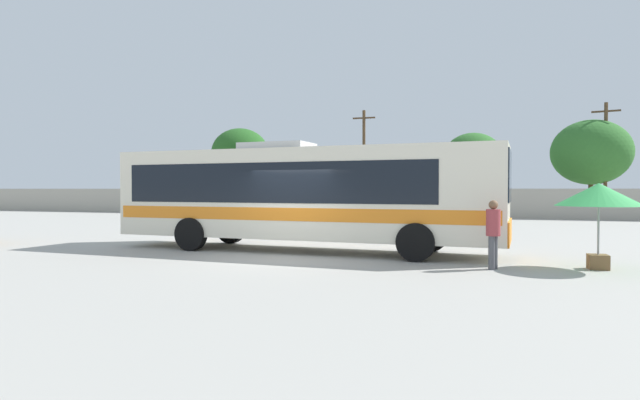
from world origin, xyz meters
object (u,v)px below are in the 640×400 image
at_px(parked_car_second_silver, 271,206).
at_px(roadside_tree_midleft, 274,162).
at_px(coach_bus_cream_orange, 300,193).
at_px(vendor_umbrella_secondary_green, 599,197).
at_px(roadside_tree_midright, 473,158).
at_px(attendant_by_bus_door, 493,230).
at_px(roadside_tree_left, 240,153).
at_px(parked_car_third_maroon, 358,207).
at_px(parked_car_leftmost_white, 195,205).
at_px(roadside_tree_right, 591,152).
at_px(utility_pole_near, 364,160).
at_px(utility_pole_far, 606,157).

height_order(parked_car_second_silver, roadside_tree_midleft, roadside_tree_midleft).
bearing_deg(coach_bus_cream_orange, vendor_umbrella_secondary_green, -9.93).
relative_size(parked_car_second_silver, roadside_tree_midright, 0.69).
xyz_separation_m(attendant_by_bus_door, roadside_tree_left, (-21.58, 29.72, 4.26)).
bearing_deg(parked_car_third_maroon, parked_car_leftmost_white, -178.82).
bearing_deg(parked_car_second_silver, parked_car_third_maroon, -1.16).
xyz_separation_m(vendor_umbrella_secondary_green, roadside_tree_midright, (-3.86, 27.58, 2.53)).
height_order(attendant_by_bus_door, parked_car_leftmost_white, attendant_by_bus_door).
bearing_deg(parked_car_third_maroon, roadside_tree_right, 26.54).
bearing_deg(roadside_tree_right, roadside_tree_midleft, -176.09).
xyz_separation_m(parked_car_second_silver, roadside_tree_midright, (13.19, 7.92, 3.50)).
xyz_separation_m(attendant_by_bus_door, parked_car_third_maroon, (-8.38, 20.31, -0.19)).
height_order(attendant_by_bus_door, roadside_tree_midleft, roadside_tree_midleft).
relative_size(vendor_umbrella_secondary_green, utility_pole_near, 0.26).
xyz_separation_m(attendant_by_bus_door, roadside_tree_midleft, (-16.76, 26.17, 3.15)).
height_order(parked_car_third_maroon, roadside_tree_midleft, roadside_tree_midleft).
distance_m(attendant_by_bus_door, roadside_tree_right, 28.74).
bearing_deg(attendant_by_bus_door, vendor_umbrella_secondary_green, 17.97).
xyz_separation_m(vendor_umbrella_secondary_green, parked_car_third_maroon, (-10.79, 19.53, -1.01)).
xyz_separation_m(parked_car_leftmost_white, utility_pole_near, (10.68, 7.40, 3.44)).
xyz_separation_m(vendor_umbrella_secondary_green, roadside_tree_left, (-24.00, 28.93, 3.45)).
distance_m(parked_car_second_silver, roadside_tree_left, 12.40).
bearing_deg(parked_car_third_maroon, roadside_tree_midright, 49.24).
bearing_deg(attendant_by_bus_door, parked_car_second_silver, 125.58).
bearing_deg(parked_car_leftmost_white, roadside_tree_midright, 23.68).
xyz_separation_m(vendor_umbrella_secondary_green, utility_pole_far, (4.91, 26.31, 2.35)).
bearing_deg(roadside_tree_right, parked_car_third_maroon, -153.46).
distance_m(parked_car_second_silver, roadside_tree_right, 22.70).
xyz_separation_m(coach_bus_cream_orange, utility_pole_near, (-3.87, 25.24, 2.43)).
height_order(attendant_by_bus_door, utility_pole_near, utility_pole_near).
distance_m(parked_car_leftmost_white, roadside_tree_midright, 20.94).
bearing_deg(vendor_umbrella_secondary_green, utility_pole_far, 79.43).
height_order(coach_bus_cream_orange, parked_car_leftmost_white, coach_bus_cream_orange).
xyz_separation_m(utility_pole_near, roadside_tree_right, (16.21, 0.30, 0.26)).
relative_size(attendant_by_bus_door, parked_car_third_maroon, 0.37).
height_order(vendor_umbrella_secondary_green, roadside_tree_midleft, roadside_tree_midleft).
distance_m(parked_car_third_maroon, utility_pole_near, 8.07).
bearing_deg(roadside_tree_midright, coach_bus_cream_orange, -99.46).
relative_size(utility_pole_near, roadside_tree_midright, 1.31).
height_order(roadside_tree_left, roadside_tree_midright, roadside_tree_left).
height_order(coach_bus_cream_orange, roadside_tree_midright, roadside_tree_midright).
bearing_deg(utility_pole_far, parked_car_leftmost_white, -165.76).
bearing_deg(parked_car_third_maroon, utility_pole_far, 23.34).
xyz_separation_m(coach_bus_cream_orange, roadside_tree_left, (-15.79, 27.49, 3.38)).
height_order(vendor_umbrella_secondary_green, utility_pole_near, utility_pole_near).
bearing_deg(parked_car_second_silver, utility_pole_far, 16.85).
xyz_separation_m(coach_bus_cream_orange, roadside_tree_midleft, (-10.97, 23.95, 2.28)).
xyz_separation_m(parked_car_leftmost_white, roadside_tree_midleft, (3.59, 6.11, 3.29)).
distance_m(parked_car_third_maroon, roadside_tree_right, 17.09).
xyz_separation_m(utility_pole_far, roadside_tree_right, (-0.79, 0.67, 0.40)).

